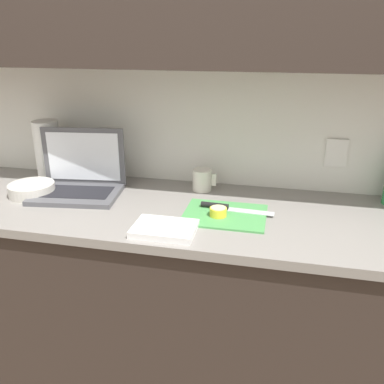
{
  "coord_description": "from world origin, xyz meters",
  "views": [
    {
      "loc": [
        0.5,
        -1.45,
        1.54
      ],
      "look_at": [
        0.18,
        -0.01,
        0.97
      ],
      "focal_mm": 38.0,
      "sensor_mm": 36.0,
      "label": 1
    }
  ],
  "objects_px": {
    "bowl_white": "(31,190)",
    "paper_towel_roll": "(48,150)",
    "laptop": "(80,178)",
    "cutting_board": "(225,215)",
    "knife": "(224,207)",
    "measuring_cup": "(202,180)",
    "lemon_half_cut": "(218,212)"
  },
  "relations": [
    {
      "from": "knife",
      "to": "measuring_cup",
      "type": "xyz_separation_m",
      "value": [
        -0.13,
        0.21,
        0.03
      ]
    },
    {
      "from": "measuring_cup",
      "to": "paper_towel_roll",
      "type": "height_order",
      "value": "paper_towel_roll"
    },
    {
      "from": "lemon_half_cut",
      "to": "bowl_white",
      "type": "height_order",
      "value": "bowl_white"
    },
    {
      "from": "lemon_half_cut",
      "to": "measuring_cup",
      "type": "xyz_separation_m",
      "value": [
        -0.12,
        0.28,
        0.02
      ]
    },
    {
      "from": "lemon_half_cut",
      "to": "paper_towel_roll",
      "type": "distance_m",
      "value": 0.91
    },
    {
      "from": "laptop",
      "to": "bowl_white",
      "type": "distance_m",
      "value": 0.21
    },
    {
      "from": "knife",
      "to": "lemon_half_cut",
      "type": "bearing_deg",
      "value": -97.46
    },
    {
      "from": "laptop",
      "to": "paper_towel_roll",
      "type": "bearing_deg",
      "value": 140.41
    },
    {
      "from": "knife",
      "to": "paper_towel_roll",
      "type": "height_order",
      "value": "paper_towel_roll"
    },
    {
      "from": "knife",
      "to": "lemon_half_cut",
      "type": "distance_m",
      "value": 0.07
    },
    {
      "from": "measuring_cup",
      "to": "cutting_board",
      "type": "bearing_deg",
      "value": -61.22
    },
    {
      "from": "lemon_half_cut",
      "to": "laptop",
      "type": "bearing_deg",
      "value": 168.24
    },
    {
      "from": "measuring_cup",
      "to": "bowl_white",
      "type": "height_order",
      "value": "measuring_cup"
    },
    {
      "from": "cutting_board",
      "to": "bowl_white",
      "type": "distance_m",
      "value": 0.85
    },
    {
      "from": "laptop",
      "to": "measuring_cup",
      "type": "relative_size",
      "value": 3.72
    },
    {
      "from": "cutting_board",
      "to": "measuring_cup",
      "type": "distance_m",
      "value": 0.29
    },
    {
      "from": "lemon_half_cut",
      "to": "bowl_white",
      "type": "distance_m",
      "value": 0.83
    },
    {
      "from": "paper_towel_roll",
      "to": "knife",
      "type": "bearing_deg",
      "value": -13.38
    },
    {
      "from": "knife",
      "to": "bowl_white",
      "type": "xyz_separation_m",
      "value": [
        -0.84,
        -0.02,
        0.01
      ]
    },
    {
      "from": "cutting_board",
      "to": "knife",
      "type": "bearing_deg",
      "value": 101.5
    },
    {
      "from": "lemon_half_cut",
      "to": "bowl_white",
      "type": "bearing_deg",
      "value": 176.37
    },
    {
      "from": "paper_towel_roll",
      "to": "cutting_board",
      "type": "bearing_deg",
      "value": -15.98
    },
    {
      "from": "bowl_white",
      "to": "lemon_half_cut",
      "type": "bearing_deg",
      "value": -3.63
    },
    {
      "from": "bowl_white",
      "to": "paper_towel_roll",
      "type": "xyz_separation_m",
      "value": [
        -0.04,
        0.22,
        0.11
      ]
    },
    {
      "from": "knife",
      "to": "cutting_board",
      "type": "bearing_deg",
      "value": -75.11
    },
    {
      "from": "knife",
      "to": "measuring_cup",
      "type": "relative_size",
      "value": 2.73
    },
    {
      "from": "cutting_board",
      "to": "laptop",
      "type": "bearing_deg",
      "value": 170.57
    },
    {
      "from": "laptop",
      "to": "cutting_board",
      "type": "height_order",
      "value": "laptop"
    },
    {
      "from": "laptop",
      "to": "paper_towel_roll",
      "type": "height_order",
      "value": "paper_towel_roll"
    },
    {
      "from": "measuring_cup",
      "to": "bowl_white",
      "type": "bearing_deg",
      "value": -162.41
    },
    {
      "from": "laptop",
      "to": "measuring_cup",
      "type": "distance_m",
      "value": 0.54
    },
    {
      "from": "laptop",
      "to": "measuring_cup",
      "type": "xyz_separation_m",
      "value": [
        0.52,
        0.14,
        -0.02
      ]
    }
  ]
}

